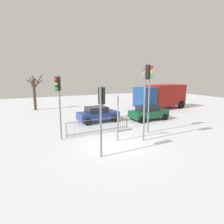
% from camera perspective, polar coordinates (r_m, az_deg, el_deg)
% --- Properties ---
extents(ground_plane, '(60.00, 60.00, 0.00)m').
position_cam_1_polar(ground_plane, '(12.86, 1.63, -9.50)').
color(ground_plane, white).
extents(traffic_light_mid_left, '(0.46, 0.47, 3.91)m').
position_cam_1_polar(traffic_light_mid_left, '(10.50, -3.00, 2.01)').
color(traffic_light_mid_left, slate).
rests_on(traffic_light_mid_left, ground).
extents(traffic_light_foreground_left, '(0.44, 0.50, 5.16)m').
position_cam_1_polar(traffic_light_foreground_left, '(13.14, 10.06, 7.59)').
color(traffic_light_foreground_left, slate).
rests_on(traffic_light_foreground_left, ground).
extents(traffic_light_foreground_right, '(0.43, 0.51, 4.41)m').
position_cam_1_polar(traffic_light_foreground_right, '(13.55, -15.22, 5.23)').
color(traffic_light_foreground_right, slate).
rests_on(traffic_light_foreground_right, ground).
extents(traffic_light_rear_right, '(0.46, 0.47, 5.08)m').
position_cam_1_polar(traffic_light_rear_right, '(15.12, 10.21, 7.79)').
color(traffic_light_rear_right, slate).
rests_on(traffic_light_rear_right, ground).
extents(direction_sign_post, '(0.75, 0.32, 3.10)m').
position_cam_1_polar(direction_sign_post, '(13.16, 1.94, -1.16)').
color(direction_sign_post, slate).
rests_on(direction_sign_post, ground).
extents(pedestrian_guard_railing, '(5.31, 0.49, 1.07)m').
position_cam_1_polar(pedestrian_guard_railing, '(15.48, -3.77, -3.83)').
color(pedestrian_guard_railing, slate).
rests_on(pedestrian_guard_railing, ground).
extents(car_green_mid, '(3.84, 2.01, 1.47)m').
position_cam_1_polar(car_green_mid, '(19.79, 10.44, -0.10)').
color(car_green_mid, '#195933').
rests_on(car_green_mid, ground).
extents(car_blue_near, '(3.89, 2.10, 1.47)m').
position_cam_1_polar(car_blue_near, '(18.74, -4.18, -0.57)').
color(car_blue_near, navy).
rests_on(car_blue_near, ground).
extents(delivery_truck, '(7.26, 3.33, 3.10)m').
position_cam_1_polar(delivery_truck, '(26.32, 13.84, 4.61)').
color(delivery_truck, maroon).
rests_on(delivery_truck, ground).
extents(bare_tree_left, '(1.93, 1.94, 4.37)m').
position_cam_1_polar(bare_tree_left, '(26.70, -21.40, 5.37)').
color(bare_tree_left, '#473828').
rests_on(bare_tree_left, ground).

